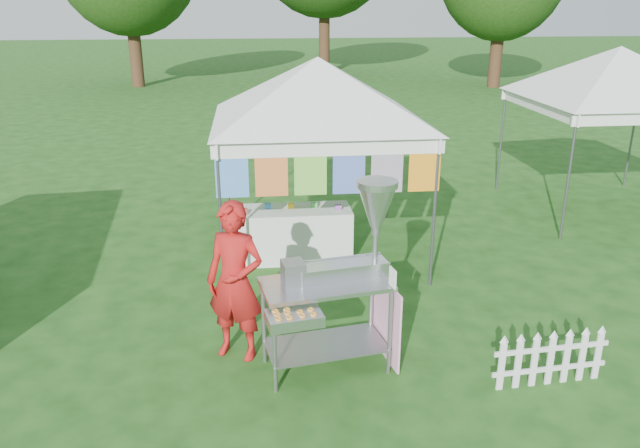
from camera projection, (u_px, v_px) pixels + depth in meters
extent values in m
plane|color=#1A4413|center=(353.00, 375.00, 6.64)|extent=(120.00, 120.00, 0.00)
cylinder|color=#59595E|center=(221.00, 222.00, 8.08)|extent=(0.04, 0.04, 2.10)
cylinder|color=#59595E|center=(434.00, 214.00, 8.38)|extent=(0.04, 0.04, 2.10)
cylinder|color=#59595E|center=(227.00, 167.00, 10.73)|extent=(0.04, 0.04, 2.10)
cylinder|color=#59595E|center=(389.00, 162.00, 11.03)|extent=(0.04, 0.04, 2.10)
cube|color=white|center=(330.00, 148.00, 7.90)|extent=(3.00, 0.03, 0.22)
cube|color=white|center=(309.00, 110.00, 10.56)|extent=(3.00, 0.03, 0.22)
pyramid|color=white|center=(318.00, 57.00, 8.89)|extent=(4.24, 4.24, 0.90)
cylinder|color=#59595E|center=(330.00, 141.00, 7.88)|extent=(3.00, 0.03, 0.03)
cube|color=#1741BC|center=(232.00, 171.00, 7.86)|extent=(0.42, 0.01, 0.70)
cube|color=red|center=(271.00, 170.00, 7.92)|extent=(0.42, 0.01, 0.70)
cube|color=green|center=(310.00, 169.00, 7.97)|extent=(0.42, 0.01, 0.70)
cube|color=#7117A6|center=(349.00, 168.00, 8.02)|extent=(0.42, 0.01, 0.70)
cube|color=#33BF9B|center=(387.00, 167.00, 8.07)|extent=(0.42, 0.01, 0.70)
cube|color=red|center=(425.00, 165.00, 8.13)|extent=(0.42, 0.01, 0.70)
cylinder|color=#59595E|center=(568.00, 178.00, 10.05)|extent=(0.04, 0.04, 2.10)
cylinder|color=#59595E|center=(501.00, 141.00, 12.71)|extent=(0.04, 0.04, 2.10)
cylinder|color=#59595E|center=(632.00, 137.00, 13.01)|extent=(0.04, 0.04, 2.10)
cube|color=white|center=(574.00, 93.00, 12.53)|extent=(3.00, 0.03, 0.22)
pyramid|color=white|center=(622.00, 46.00, 10.87)|extent=(4.24, 4.24, 0.90)
cylinder|color=#3B1F15|center=(135.00, 41.00, 27.76)|extent=(0.56, 0.56, 3.96)
cylinder|color=#3B1F15|center=(324.00, 26.00, 32.29)|extent=(0.56, 0.56, 4.84)
cylinder|color=#3B1F15|center=(497.00, 47.00, 27.64)|extent=(0.56, 0.56, 3.52)
cylinder|color=gray|center=(275.00, 349.00, 6.20)|extent=(0.05, 0.05, 1.00)
cylinder|color=gray|center=(390.00, 332.00, 6.52)|extent=(0.05, 0.05, 1.00)
cylinder|color=gray|center=(264.00, 322.00, 6.71)|extent=(0.05, 0.05, 1.00)
cylinder|color=gray|center=(371.00, 307.00, 7.03)|extent=(0.05, 0.05, 1.00)
cube|color=gray|center=(326.00, 345.00, 6.69)|extent=(1.35, 0.83, 0.02)
cube|color=#B7B7BC|center=(326.00, 284.00, 6.45)|extent=(1.42, 0.88, 0.04)
cube|color=#B7B7BC|center=(343.00, 271.00, 6.51)|extent=(0.98, 0.43, 0.17)
cube|color=gray|center=(293.00, 273.00, 6.36)|extent=(0.26, 0.28, 0.24)
cylinder|color=gray|center=(376.00, 232.00, 6.47)|extent=(0.06, 0.06, 1.00)
cone|color=#B7B7BC|center=(377.00, 207.00, 6.38)|extent=(0.46, 0.46, 0.44)
cylinder|color=#B7B7BC|center=(377.00, 184.00, 6.29)|extent=(0.49, 0.49, 0.07)
cube|color=#B7B7BC|center=(294.00, 318.00, 5.99)|extent=(0.58, 0.42, 0.11)
cube|color=#EB9EC4|center=(385.00, 318.00, 6.79)|extent=(0.16, 0.82, 0.90)
cube|color=white|center=(393.00, 278.00, 6.28)|extent=(0.04, 0.16, 0.20)
imported|color=#B01715|center=(235.00, 282.00, 6.73)|extent=(0.77, 0.66, 1.80)
cube|color=white|center=(501.00, 366.00, 6.30)|extent=(0.07, 0.03, 0.56)
cube|color=white|center=(518.00, 364.00, 6.34)|extent=(0.07, 0.03, 0.56)
cube|color=white|center=(534.00, 362.00, 6.37)|extent=(0.07, 0.03, 0.56)
cube|color=white|center=(550.00, 360.00, 6.40)|extent=(0.07, 0.03, 0.56)
cube|color=white|center=(566.00, 359.00, 6.43)|extent=(0.07, 0.03, 0.56)
cube|color=white|center=(582.00, 357.00, 6.46)|extent=(0.07, 0.03, 0.56)
cube|color=white|center=(598.00, 355.00, 6.49)|extent=(0.07, 0.03, 0.56)
cube|color=white|center=(549.00, 369.00, 6.43)|extent=(1.26, 0.12, 0.05)
cube|color=white|center=(552.00, 349.00, 6.35)|extent=(1.26, 0.12, 0.05)
cube|color=white|center=(292.00, 234.00, 9.52)|extent=(1.80, 0.70, 0.79)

